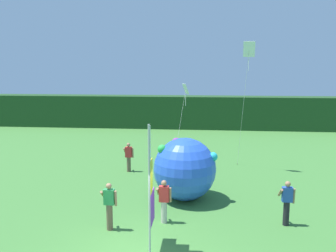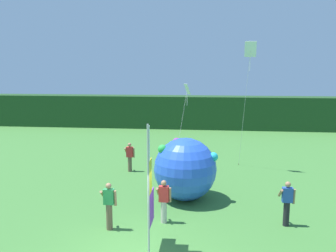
{
  "view_description": "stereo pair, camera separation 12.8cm",
  "coord_description": "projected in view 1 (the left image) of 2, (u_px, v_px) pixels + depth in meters",
  "views": [
    {
      "loc": [
        1.84,
        -9.73,
        5.58
      ],
      "look_at": [
        0.55,
        3.04,
        3.5
      ],
      "focal_mm": 37.26,
      "sensor_mm": 36.0,
      "label": 1
    },
    {
      "loc": [
        1.96,
        -9.72,
        5.58
      ],
      "look_at": [
        0.55,
        3.04,
        3.5
      ],
      "focal_mm": 37.26,
      "sensor_mm": 36.0,
      "label": 2
    }
  ],
  "objects": [
    {
      "name": "person_near_banner",
      "position": [
        129.0,
        156.0,
        19.17
      ],
      "size": [
        0.55,
        0.48,
        1.61
      ],
      "color": "brown",
      "rests_on": "ground"
    },
    {
      "name": "kite_white_diamond_2",
      "position": [
        249.0,
        56.0,
        18.57
      ],
      "size": [
        0.65,
        1.36,
        7.05
      ],
      "color": "brown",
      "rests_on": "ground"
    },
    {
      "name": "person_mid_field",
      "position": [
        287.0,
        202.0,
        12.51
      ],
      "size": [
        0.55,
        0.48,
        1.65
      ],
      "color": "black",
      "rests_on": "ground"
    },
    {
      "name": "distant_treeline",
      "position": [
        184.0,
        112.0,
        33.58
      ],
      "size": [
        80.0,
        2.4,
        3.08
      ],
      "primitive_type": "cube",
      "color": "#1E421E",
      "rests_on": "ground"
    },
    {
      "name": "inflatable_balloon",
      "position": [
        185.0,
        169.0,
        14.98
      ],
      "size": [
        2.74,
        2.7,
        2.7
      ],
      "color": "blue",
      "rests_on": "ground"
    },
    {
      "name": "person_far_left",
      "position": [
        164.0,
        200.0,
        12.73
      ],
      "size": [
        0.55,
        0.48,
        1.62
      ],
      "color": "#B7B2A3",
      "rests_on": "ground"
    },
    {
      "name": "banner_flag",
      "position": [
        151.0,
        190.0,
        10.66
      ],
      "size": [
        0.06,
        1.03,
        4.03
      ],
      "color": "#B7B7BC",
      "rests_on": "ground"
    },
    {
      "name": "kite_white_diamond_1",
      "position": [
        185.0,
        93.0,
        22.35
      ],
      "size": [
        0.85,
        2.24,
        4.68
      ],
      "color": "brown",
      "rests_on": "ground"
    },
    {
      "name": "person_far_right",
      "position": [
        109.0,
        205.0,
        12.15
      ],
      "size": [
        0.55,
        0.48,
        1.7
      ],
      "color": "brown",
      "rests_on": "ground"
    }
  ]
}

